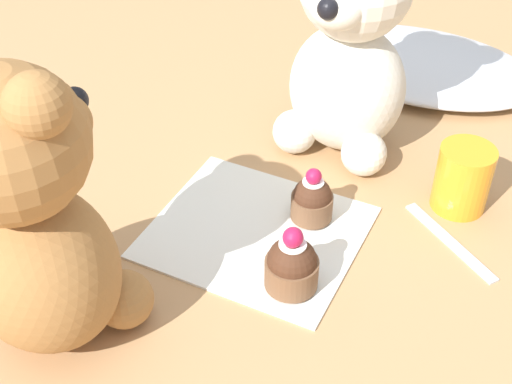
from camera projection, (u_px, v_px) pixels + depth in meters
The scene contains 9 objects.
ground_plane at pixel (256, 233), 0.74m from camera, with size 4.00×4.00×0.00m, color tan.
knitted_placemat at pixel (256, 231), 0.74m from camera, with size 0.21×0.19×0.01m, color silver.
tulle_cloth at pixel (420, 64), 0.98m from camera, with size 0.32×0.21×0.03m, color silver.
teddy_bear_cream at pixel (349, 47), 0.78m from camera, with size 0.14×0.14×0.27m.
teddy_bear_tan at pixel (33, 219), 0.56m from camera, with size 0.15×0.15×0.28m.
cupcake_near_cream_bear at pixel (312, 200), 0.74m from camera, with size 0.04×0.04×0.06m.
cupcake_near_tan_bear at pixel (292, 265), 0.66m from camera, with size 0.05×0.05×0.07m.
juice_glass at pixel (463, 178), 0.76m from camera, with size 0.06×0.06×0.07m, color orange.
teaspoon at pixel (450, 241), 0.73m from camera, with size 0.13×0.01×0.01m, color silver.
Camera 1 is at (0.24, -0.49, 0.51)m, focal length 50.00 mm.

